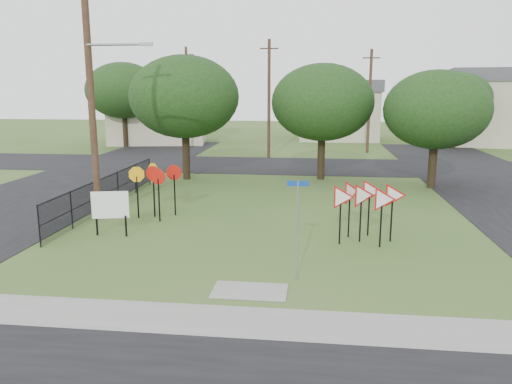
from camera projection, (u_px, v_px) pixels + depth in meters
ground at (260, 261)px, 15.68m from camera, size 140.00×140.00×0.00m
sidewalk at (239, 322)px, 11.60m from camera, size 30.00×1.60×0.02m
planting_strip at (231, 348)px, 10.43m from camera, size 30.00×0.80×0.02m
street_left at (59, 190)px, 26.80m from camera, size 8.00×50.00×0.02m
street_far at (291, 166)px, 35.12m from camera, size 60.00×8.00×0.02m
curb_pad at (250, 291)px, 13.35m from camera, size 2.00×1.20×0.02m
street_name_sign at (297, 223)px, 13.86m from camera, size 0.59×0.06×2.86m
stop_sign_cluster at (155, 178)px, 20.84m from camera, size 2.08×1.79×2.19m
yield_sign_cluster at (366, 197)px, 17.45m from camera, size 2.76×1.49×2.15m
info_board at (110, 207)px, 18.19m from camera, size 1.31×0.33×1.67m
utility_pole_main at (92, 92)px, 19.84m from camera, size 3.55×0.33×10.00m
far_pole_a at (269, 98)px, 38.31m from camera, size 1.40×0.24×9.00m
far_pole_b at (369, 101)px, 41.32m from camera, size 1.40×0.24×8.50m
far_pole_c at (187, 97)px, 45.08m from camera, size 1.40×0.24×9.00m
fence_run at (108, 191)px, 22.49m from camera, size 0.05×11.55×1.50m
house_left at (158, 106)px, 49.63m from camera, size 10.58×8.88×7.20m
house_mid at (339, 110)px, 53.46m from camera, size 8.40×8.40×6.20m
house_right at (488, 107)px, 47.84m from camera, size 8.30×8.30×7.20m
tree_near_left at (184, 97)px, 29.01m from camera, size 6.40×6.40×7.27m
tree_near_mid at (323, 102)px, 29.11m from camera, size 6.00×6.00×6.80m
tree_near_right at (436, 110)px, 26.53m from camera, size 5.60×5.60×6.33m
tree_far_left at (123, 91)px, 45.67m from camera, size 6.80×6.80×7.73m
tree_far_right at (457, 98)px, 44.23m from camera, size 6.00×6.00×6.80m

